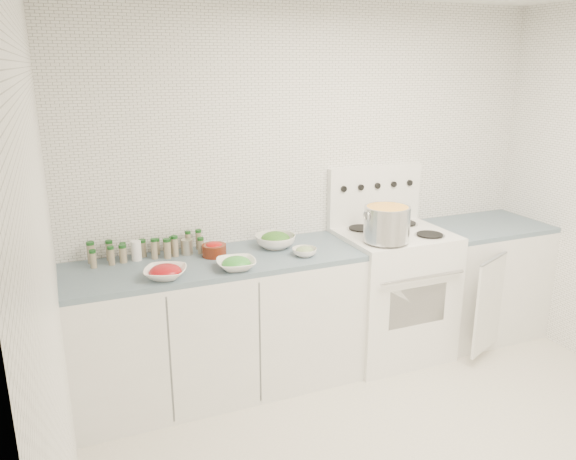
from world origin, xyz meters
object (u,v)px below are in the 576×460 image
Objects in this scene: stock_pot at (387,222)px; bowl_snowpea at (236,264)px; bowl_tomato at (165,272)px; stove at (391,289)px.

bowl_snowpea is at bearing -179.14° from stock_pot.
bowl_snowpea is (0.42, -0.02, -0.00)m from bowl_tomato.
bowl_snowpea is at bearing -170.84° from stove.
stove is at bearing 9.16° from bowl_snowpea.
stock_pot is at bearing -135.02° from stove.
stock_pot reaches higher than bowl_snowpea.
stove reaches higher than bowl_snowpea.
bowl_tomato is at bearing 177.53° from bowl_snowpea.
bowl_snowpea is (-1.05, -0.02, -0.14)m from stock_pot.
bowl_tomato is 0.42m from bowl_snowpea.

